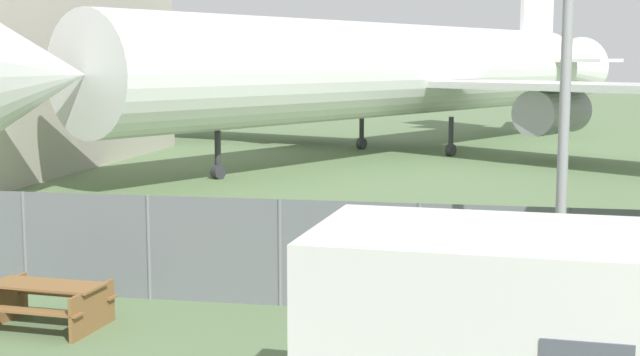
{
  "coord_description": "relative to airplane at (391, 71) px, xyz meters",
  "views": [
    {
      "loc": [
        3.68,
        -5.35,
        4.52
      ],
      "look_at": [
        0.19,
        13.27,
        2.0
      ],
      "focal_mm": 50.0,
      "sensor_mm": 36.0,
      "label": 1
    }
  ],
  "objects": [
    {
      "name": "portable_cabin",
      "position": [
        4.93,
        -32.95,
        -2.65
      ],
      "size": [
        4.61,
        2.9,
        2.7
      ],
      "rotation": [
        0.0,
        0.0,
        -0.07
      ],
      "color": "silver",
      "rests_on": "ground"
    },
    {
      "name": "picnic_bench_near_cabin",
      "position": [
        -2.73,
        -28.93,
        -3.52
      ],
      "size": [
        2.05,
        1.57,
        0.76
      ],
      "rotation": [
        0.0,
        0.0,
        -0.09
      ],
      "color": "brown",
      "rests_on": "ground"
    },
    {
      "name": "airplane",
      "position": [
        0.0,
        0.0,
        0.0
      ],
      "size": [
        32.73,
        40.38,
        12.82
      ],
      "rotation": [
        0.0,
        0.0,
        -2.07
      ],
      "color": "white",
      "rests_on": "ground"
    },
    {
      "name": "perimeter_fence",
      "position": [
        0.86,
        -26.89,
        -3.0
      ],
      "size": [
        56.07,
        0.07,
        2.0
      ],
      "color": "slate",
      "rests_on": "ground"
    },
    {
      "name": "light_mast",
      "position": [
        5.67,
        -28.95,
        0.73
      ],
      "size": [
        0.44,
        0.44,
        7.72
      ],
      "color": "#99999E",
      "rests_on": "ground"
    }
  ]
}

